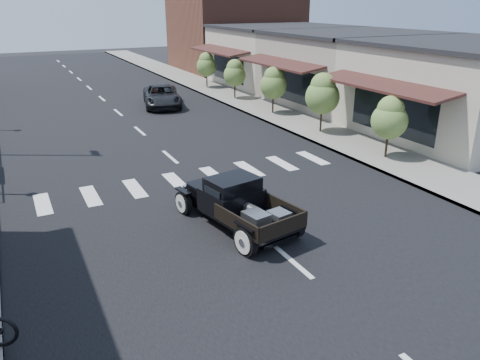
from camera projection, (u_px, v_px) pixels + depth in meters
name	position (u px, v px, depth m)	size (l,w,h in m)	color
ground	(241.00, 218.00, 15.05)	(120.00, 120.00, 0.00)	black
road	(126.00, 119.00, 27.55)	(14.00, 80.00, 0.02)	black
road_markings	(151.00, 141.00, 23.39)	(12.00, 60.00, 0.06)	silver
sidewalk_right	(253.00, 105.00, 31.11)	(3.00, 80.00, 0.15)	gray
storefront_near	(467.00, 91.00, 23.89)	(10.00, 9.00, 4.50)	beige
storefront_mid	(353.00, 69.00, 31.39)	(10.00, 9.00, 4.50)	#A79C8C
storefront_far	(282.00, 56.00, 38.90)	(10.00, 9.00, 4.50)	beige
far_building_right	(235.00, 33.00, 47.00)	(11.00, 10.00, 7.00)	brown
small_tree_a	(388.00, 128.00, 20.01)	(1.55, 1.55, 2.58)	#5C7A38
small_tree_b	(322.00, 104.00, 23.95)	(1.75, 1.75, 2.92)	#5C7A38
small_tree_c	(273.00, 91.00, 28.09)	(1.60, 1.60, 2.66)	#5C7A38
small_tree_d	(235.00, 80.00, 32.48)	(1.54, 1.54, 2.57)	#5C7A38
small_tree_e	(207.00, 70.00, 36.66)	(1.56, 1.56, 2.59)	#5C7A38
hotrod_pickup	(237.00, 203.00, 14.22)	(2.13, 4.57, 1.58)	black
second_car	(162.00, 96.00, 30.72)	(2.26, 4.91, 1.36)	black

